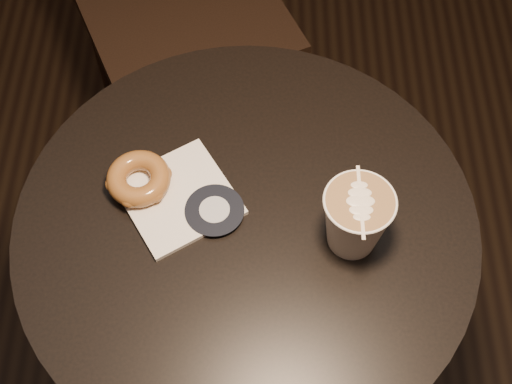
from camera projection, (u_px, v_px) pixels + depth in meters
cafe_table at (247, 276)px, 1.24m from camera, size 0.70×0.70×0.75m
pastry_bag at (179, 197)px, 1.08m from camera, size 0.21×0.21×0.01m
doughnut at (139, 179)px, 1.08m from camera, size 0.10×0.10×0.03m
latte_cup at (355, 221)px, 1.00m from camera, size 0.10×0.10×0.11m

